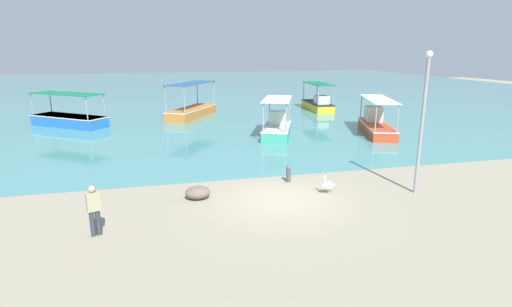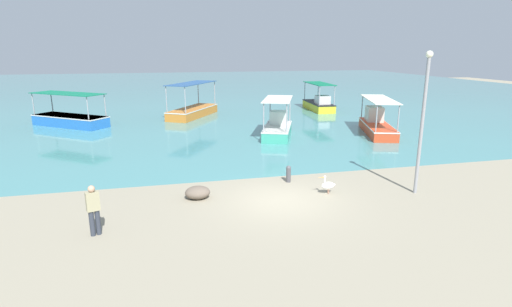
{
  "view_description": "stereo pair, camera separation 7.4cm",
  "coord_description": "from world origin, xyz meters",
  "px_view_note": "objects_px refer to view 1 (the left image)",
  "views": [
    {
      "loc": [
        -4.45,
        -14.24,
        5.83
      ],
      "look_at": [
        -0.37,
        2.63,
        1.29
      ],
      "focal_mm": 28.0,
      "sensor_mm": 36.0,
      "label": 1
    },
    {
      "loc": [
        -4.38,
        -14.25,
        5.83
      ],
      "look_at": [
        -0.37,
        2.63,
        1.29
      ],
      "focal_mm": 28.0,
      "sensor_mm": 36.0,
      "label": 2
    }
  ],
  "objects_px": {
    "fishing_boat_outer": "(376,124)",
    "lamp_post": "(423,116)",
    "fishing_boat_near_right": "(277,127)",
    "fishing_boat_far_left": "(69,119)",
    "fisherman_standing": "(94,209)",
    "net_pile": "(198,193)",
    "fishing_boat_far_right": "(318,104)",
    "mooring_bollard": "(288,173)",
    "pelican": "(328,185)",
    "fishing_boat_near_left": "(192,110)"
  },
  "relations": [
    {
      "from": "fishing_boat_outer",
      "to": "lamp_post",
      "type": "relative_size",
      "value": 1.06
    },
    {
      "from": "fishing_boat_near_right",
      "to": "fishing_boat_far_left",
      "type": "distance_m",
      "value": 16.45
    },
    {
      "from": "fisherman_standing",
      "to": "net_pile",
      "type": "distance_m",
      "value": 4.37
    },
    {
      "from": "lamp_post",
      "to": "fishing_boat_far_left",
      "type": "bearing_deg",
      "value": 131.28
    },
    {
      "from": "lamp_post",
      "to": "fishing_boat_far_right",
      "type": "bearing_deg",
      "value": 77.83
    },
    {
      "from": "mooring_bollard",
      "to": "net_pile",
      "type": "height_order",
      "value": "mooring_bollard"
    },
    {
      "from": "pelican",
      "to": "fisherman_standing",
      "type": "xyz_separation_m",
      "value": [
        -8.82,
        -1.82,
        0.53
      ]
    },
    {
      "from": "fishing_boat_near_left",
      "to": "fishing_boat_outer",
      "type": "bearing_deg",
      "value": -40.31
    },
    {
      "from": "net_pile",
      "to": "fishing_boat_near_left",
      "type": "bearing_deg",
      "value": 85.89
    },
    {
      "from": "fishing_boat_outer",
      "to": "mooring_bollard",
      "type": "relative_size",
      "value": 7.97
    },
    {
      "from": "fishing_boat_far_right",
      "to": "pelican",
      "type": "bearing_deg",
      "value": -111.11
    },
    {
      "from": "net_pile",
      "to": "fishing_boat_far_right",
      "type": "bearing_deg",
      "value": 57.12
    },
    {
      "from": "fishing_boat_outer",
      "to": "fisherman_standing",
      "type": "relative_size",
      "value": 3.64
    },
    {
      "from": "fishing_boat_far_right",
      "to": "mooring_bollard",
      "type": "height_order",
      "value": "fishing_boat_far_right"
    },
    {
      "from": "pelican",
      "to": "lamp_post",
      "type": "distance_m",
      "value": 4.68
    },
    {
      "from": "pelican",
      "to": "mooring_bollard",
      "type": "distance_m",
      "value": 2.14
    },
    {
      "from": "fishing_boat_far_left",
      "to": "lamp_post",
      "type": "height_order",
      "value": "lamp_post"
    },
    {
      "from": "fishing_boat_far_left",
      "to": "fishing_boat_outer",
      "type": "xyz_separation_m",
      "value": [
        21.92,
        -7.98,
        0.08
      ]
    },
    {
      "from": "fishing_boat_outer",
      "to": "lamp_post",
      "type": "bearing_deg",
      "value": -112.45
    },
    {
      "from": "fishing_boat_outer",
      "to": "fishing_boat_far_left",
      "type": "bearing_deg",
      "value": 159.99
    },
    {
      "from": "fishing_boat_near_right",
      "to": "fishing_boat_far_left",
      "type": "xyz_separation_m",
      "value": [
        -14.73,
        7.33,
        -0.07
      ]
    },
    {
      "from": "fishing_boat_far_left",
      "to": "pelican",
      "type": "relative_size",
      "value": 7.74
    },
    {
      "from": "fishing_boat_far_right",
      "to": "lamp_post",
      "type": "relative_size",
      "value": 0.93
    },
    {
      "from": "fishing_boat_far_left",
      "to": "fishing_boat_far_right",
      "type": "height_order",
      "value": "fishing_boat_far_right"
    },
    {
      "from": "mooring_bollard",
      "to": "net_pile",
      "type": "bearing_deg",
      "value": -164.94
    },
    {
      "from": "fishing_boat_near_right",
      "to": "net_pile",
      "type": "distance_m",
      "value": 12.58
    },
    {
      "from": "fishing_boat_near_left",
      "to": "fisherman_standing",
      "type": "bearing_deg",
      "value": -102.22
    },
    {
      "from": "fishing_boat_near_left",
      "to": "fishing_boat_outer",
      "type": "distance_m",
      "value": 16.03
    },
    {
      "from": "fishing_boat_near_right",
      "to": "mooring_bollard",
      "type": "height_order",
      "value": "fishing_boat_near_right"
    },
    {
      "from": "fishing_boat_near_right",
      "to": "fishing_boat_near_left",
      "type": "relative_size",
      "value": 0.75
    },
    {
      "from": "mooring_bollard",
      "to": "fisherman_standing",
      "type": "height_order",
      "value": "fisherman_standing"
    },
    {
      "from": "net_pile",
      "to": "fisherman_standing",
      "type": "bearing_deg",
      "value": -144.3
    },
    {
      "from": "fishing_boat_near_right",
      "to": "mooring_bollard",
      "type": "distance_m",
      "value": 9.91
    },
    {
      "from": "fishing_boat_near_left",
      "to": "pelican",
      "type": "distance_m",
      "value": 21.53
    },
    {
      "from": "mooring_bollard",
      "to": "fishing_boat_near_right",
      "type": "bearing_deg",
      "value": 76.49
    },
    {
      "from": "fishing_boat_near_right",
      "to": "fishing_boat_outer",
      "type": "relative_size",
      "value": 0.81
    },
    {
      "from": "fishing_boat_far_right",
      "to": "net_pile",
      "type": "xyz_separation_m",
      "value": [
        -13.86,
        -21.43,
        -0.38
      ]
    },
    {
      "from": "lamp_post",
      "to": "net_pile",
      "type": "bearing_deg",
      "value": 170.87
    },
    {
      "from": "fishing_boat_near_left",
      "to": "mooring_bollard",
      "type": "height_order",
      "value": "fishing_boat_near_left"
    },
    {
      "from": "fishing_boat_near_left",
      "to": "net_pile",
      "type": "height_order",
      "value": "fishing_boat_near_left"
    },
    {
      "from": "fishing_boat_far_left",
      "to": "net_pile",
      "type": "height_order",
      "value": "fishing_boat_far_left"
    },
    {
      "from": "fishing_boat_near_left",
      "to": "pelican",
      "type": "xyz_separation_m",
      "value": [
        3.84,
        -21.18,
        -0.19
      ]
    },
    {
      "from": "lamp_post",
      "to": "mooring_bollard",
      "type": "bearing_deg",
      "value": 151.6
    },
    {
      "from": "mooring_bollard",
      "to": "fisherman_standing",
      "type": "distance_m",
      "value": 8.54
    },
    {
      "from": "fishing_boat_far_left",
      "to": "fishing_boat_outer",
      "type": "bearing_deg",
      "value": -20.01
    },
    {
      "from": "fishing_boat_far_left",
      "to": "fishing_boat_near_right",
      "type": "bearing_deg",
      "value": -26.47
    },
    {
      "from": "fishing_boat_outer",
      "to": "pelican",
      "type": "distance_m",
      "value": 13.69
    },
    {
      "from": "fishing_boat_near_right",
      "to": "fishing_boat_outer",
      "type": "height_order",
      "value": "fishing_boat_near_right"
    },
    {
      "from": "pelican",
      "to": "fisherman_standing",
      "type": "distance_m",
      "value": 9.02
    },
    {
      "from": "pelican",
      "to": "mooring_bollard",
      "type": "height_order",
      "value": "pelican"
    }
  ]
}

